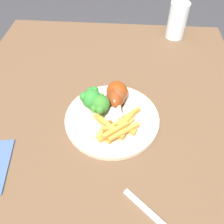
% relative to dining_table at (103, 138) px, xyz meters
% --- Properties ---
extents(ground_plane, '(6.00, 6.00, 0.00)m').
position_rel_dining_table_xyz_m(ground_plane, '(0.00, 0.00, -0.61)').
color(ground_plane, '#333338').
extents(dining_table, '(1.01, 0.84, 0.72)m').
position_rel_dining_table_xyz_m(dining_table, '(0.00, 0.00, 0.00)').
color(dining_table, brown).
rests_on(dining_table, ground_plane).
extents(dinner_plate, '(0.25, 0.25, 0.01)m').
position_rel_dining_table_xyz_m(dinner_plate, '(-0.01, -0.03, 0.11)').
color(dinner_plate, beige).
rests_on(dinner_plate, dining_table).
extents(broccoli_floret_front, '(0.06, 0.06, 0.07)m').
position_rel_dining_table_xyz_m(broccoli_floret_front, '(0.01, 0.03, 0.17)').
color(broccoli_floret_front, '#78B460').
rests_on(broccoli_floret_front, dinner_plate).
extents(broccoli_floret_middle, '(0.06, 0.05, 0.07)m').
position_rel_dining_table_xyz_m(broccoli_floret_middle, '(-0.01, 0.00, 0.16)').
color(broccoli_floret_middle, '#74AE55').
rests_on(broccoli_floret_middle, dinner_plate).
extents(carrot_fries_pile, '(0.12, 0.12, 0.04)m').
position_rel_dining_table_xyz_m(carrot_fries_pile, '(-0.05, -0.04, 0.13)').
color(carrot_fries_pile, orange).
rests_on(carrot_fries_pile, dinner_plate).
extents(chicken_drumstick_near, '(0.13, 0.06, 0.05)m').
position_rel_dining_table_xyz_m(chicken_drumstick_near, '(0.04, -0.04, 0.14)').
color(chicken_drumstick_near, '#542411').
rests_on(chicken_drumstick_near, dinner_plate).
extents(chicken_drumstick_far, '(0.13, 0.07, 0.05)m').
position_rel_dining_table_xyz_m(chicken_drumstick_far, '(0.05, -0.04, 0.14)').
color(chicken_drumstick_far, '#622009').
rests_on(chicken_drumstick_far, dinner_plate).
extents(chicken_drumstick_extra, '(0.12, 0.05, 0.05)m').
position_rel_dining_table_xyz_m(chicken_drumstick_extra, '(0.03, -0.03, 0.14)').
color(chicken_drumstick_extra, '#511C0A').
rests_on(chicken_drumstick_extra, dinner_plate).
extents(fork, '(0.13, 0.15, 0.00)m').
position_rel_dining_table_xyz_m(fork, '(-0.27, -0.14, 0.11)').
color(fork, silver).
rests_on(fork, dining_table).
extents(water_glass, '(0.07, 0.07, 0.13)m').
position_rel_dining_table_xyz_m(water_glass, '(0.42, -0.23, 0.17)').
color(water_glass, silver).
rests_on(water_glass, dining_table).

